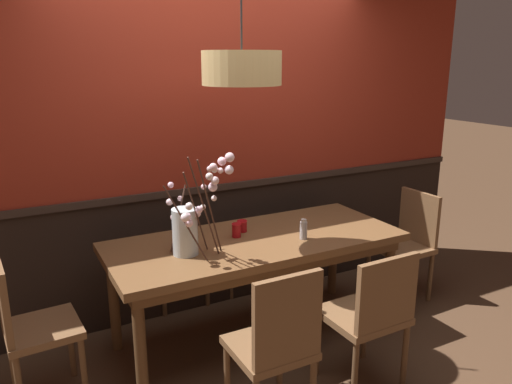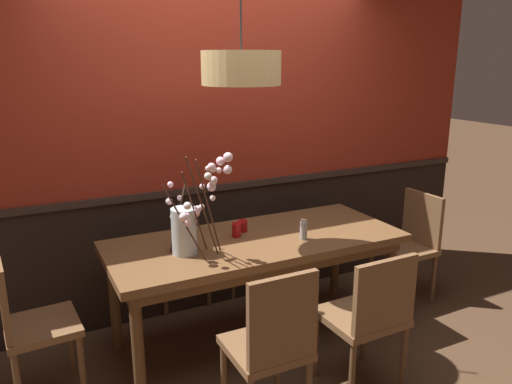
{
  "view_description": "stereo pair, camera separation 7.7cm",
  "coord_description": "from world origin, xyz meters",
  "px_view_note": "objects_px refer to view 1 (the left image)",
  "views": [
    {
      "loc": [
        -1.5,
        -2.83,
        1.95
      ],
      "look_at": [
        0.0,
        0.0,
        1.09
      ],
      "focal_mm": 34.93,
      "sensor_mm": 36.0,
      "label": 1
    },
    {
      "loc": [
        -1.43,
        -2.87,
        1.95
      ],
      "look_at": [
        0.0,
        0.0,
        1.09
      ],
      "focal_mm": 34.93,
      "sensor_mm": 36.0,
      "label": 2
    }
  ],
  "objects_px": {
    "dining_table": "(256,250)",
    "vase_with_blossoms": "(188,226)",
    "chair_far_side_left": "(175,239)",
    "pendant_lamp": "(242,68)",
    "chair_near_side_right": "(371,312)",
    "chair_near_side_left": "(276,343)",
    "chair_far_side_right": "(239,230)",
    "chair_head_east_end": "(408,239)",
    "condiment_bottle": "(303,230)",
    "candle_holder_nearer_center": "(242,226)",
    "chair_head_west_end": "(29,324)",
    "candle_holder_nearer_edge": "(237,230)"
  },
  "relations": [
    {
      "from": "chair_near_side_left",
      "to": "chair_far_side_left",
      "type": "bearing_deg",
      "value": 88.76
    },
    {
      "from": "chair_near_side_right",
      "to": "chair_far_side_left",
      "type": "height_order",
      "value": "chair_far_side_left"
    },
    {
      "from": "chair_far_side_right",
      "to": "condiment_bottle",
      "type": "relative_size",
      "value": 6.51
    },
    {
      "from": "candle_holder_nearer_center",
      "to": "pendant_lamp",
      "type": "xyz_separation_m",
      "value": [
        -0.11,
        -0.23,
        1.09
      ]
    },
    {
      "from": "chair_far_side_left",
      "to": "pendant_lamp",
      "type": "xyz_separation_m",
      "value": [
        0.16,
        -0.93,
        1.37
      ]
    },
    {
      "from": "chair_far_side_right",
      "to": "vase_with_blossoms",
      "type": "xyz_separation_m",
      "value": [
        -0.8,
        -0.94,
        0.45
      ]
    },
    {
      "from": "chair_far_side_right",
      "to": "chair_head_east_end",
      "type": "bearing_deg",
      "value": -36.7
    },
    {
      "from": "chair_head_west_end",
      "to": "candle_holder_nearer_edge",
      "type": "height_order",
      "value": "chair_head_west_end"
    },
    {
      "from": "candle_holder_nearer_edge",
      "to": "pendant_lamp",
      "type": "bearing_deg",
      "value": -99.76
    },
    {
      "from": "chair_head_east_end",
      "to": "chair_far_side_right",
      "type": "distance_m",
      "value": 1.42
    },
    {
      "from": "candle_holder_nearer_center",
      "to": "dining_table",
      "type": "bearing_deg",
      "value": -80.95
    },
    {
      "from": "dining_table",
      "to": "chair_far_side_left",
      "type": "xyz_separation_m",
      "value": [
        -0.3,
        0.86,
        -0.16
      ]
    },
    {
      "from": "candle_holder_nearer_edge",
      "to": "chair_near_side_left",
      "type": "bearing_deg",
      "value": -103.52
    },
    {
      "from": "chair_head_east_end",
      "to": "chair_far_side_right",
      "type": "height_order",
      "value": "chair_far_side_right"
    },
    {
      "from": "candle_holder_nearer_center",
      "to": "chair_near_side_right",
      "type": "bearing_deg",
      "value": -69.57
    },
    {
      "from": "chair_far_side_right",
      "to": "condiment_bottle",
      "type": "xyz_separation_m",
      "value": [
        -0.02,
        -1.03,
        0.33
      ]
    },
    {
      "from": "chair_near_side_left",
      "to": "candle_holder_nearer_center",
      "type": "height_order",
      "value": "chair_near_side_left"
    },
    {
      "from": "chair_near_side_left",
      "to": "chair_head_east_end",
      "type": "bearing_deg",
      "value": 26.18
    },
    {
      "from": "dining_table",
      "to": "vase_with_blossoms",
      "type": "bearing_deg",
      "value": -171.87
    },
    {
      "from": "chair_far_side_left",
      "to": "condiment_bottle",
      "type": "xyz_separation_m",
      "value": [
        0.57,
        -1.03,
        0.31
      ]
    },
    {
      "from": "chair_near_side_left",
      "to": "condiment_bottle",
      "type": "xyz_separation_m",
      "value": [
        0.61,
        0.69,
        0.31
      ]
    },
    {
      "from": "dining_table",
      "to": "chair_near_side_right",
      "type": "bearing_deg",
      "value": -67.46
    },
    {
      "from": "condiment_bottle",
      "to": "chair_near_side_right",
      "type": "bearing_deg",
      "value": -84.61
    },
    {
      "from": "chair_far_side_right",
      "to": "chair_far_side_left",
      "type": "relative_size",
      "value": 0.96
    },
    {
      "from": "chair_near_side_left",
      "to": "chair_far_side_right",
      "type": "bearing_deg",
      "value": 69.93
    },
    {
      "from": "dining_table",
      "to": "vase_with_blossoms",
      "type": "distance_m",
      "value": 0.58
    },
    {
      "from": "chair_near_side_right",
      "to": "chair_far_side_left",
      "type": "xyz_separation_m",
      "value": [
        -0.63,
        1.67,
        0.02
      ]
    },
    {
      "from": "chair_near_side_left",
      "to": "chair_near_side_right",
      "type": "distance_m",
      "value": 0.67
    },
    {
      "from": "pendant_lamp",
      "to": "candle_holder_nearer_center",
      "type": "bearing_deg",
      "value": 64.92
    },
    {
      "from": "dining_table",
      "to": "candle_holder_nearer_center",
      "type": "bearing_deg",
      "value": 99.05
    },
    {
      "from": "chair_far_side_left",
      "to": "candle_holder_nearer_center",
      "type": "xyz_separation_m",
      "value": [
        0.27,
        -0.7,
        0.28
      ]
    },
    {
      "from": "chair_far_side_right",
      "to": "vase_with_blossoms",
      "type": "height_order",
      "value": "vase_with_blossoms"
    },
    {
      "from": "chair_near_side_left",
      "to": "chair_near_side_right",
      "type": "xyz_separation_m",
      "value": [
        0.67,
        0.04,
        -0.02
      ]
    },
    {
      "from": "chair_near_side_right",
      "to": "chair_far_side_left",
      "type": "relative_size",
      "value": 0.94
    },
    {
      "from": "chair_head_west_end",
      "to": "candle_holder_nearer_edge",
      "type": "bearing_deg",
      "value": 4.53
    },
    {
      "from": "chair_head_east_end",
      "to": "chair_near_side_left",
      "type": "relative_size",
      "value": 0.95
    },
    {
      "from": "chair_far_side_right",
      "to": "pendant_lamp",
      "type": "distance_m",
      "value": 1.73
    },
    {
      "from": "chair_far_side_left",
      "to": "pendant_lamp",
      "type": "relative_size",
      "value": 1.18
    },
    {
      "from": "chair_far_side_right",
      "to": "condiment_bottle",
      "type": "height_order",
      "value": "same"
    },
    {
      "from": "dining_table",
      "to": "candle_holder_nearer_center",
      "type": "relative_size",
      "value": 24.76
    },
    {
      "from": "chair_head_east_end",
      "to": "chair_far_side_left",
      "type": "relative_size",
      "value": 0.95
    },
    {
      "from": "pendant_lamp",
      "to": "chair_far_side_left",
      "type": "bearing_deg",
      "value": 99.86
    },
    {
      "from": "chair_near_side_right",
      "to": "candle_holder_nearer_center",
      "type": "height_order",
      "value": "chair_near_side_right"
    },
    {
      "from": "chair_far_side_left",
      "to": "candle_holder_nearer_center",
      "type": "bearing_deg",
      "value": -68.8
    },
    {
      "from": "chair_near_side_left",
      "to": "chair_far_side_right",
      "type": "distance_m",
      "value": 1.83
    },
    {
      "from": "candle_holder_nearer_center",
      "to": "chair_far_side_right",
      "type": "bearing_deg",
      "value": 65.47
    },
    {
      "from": "dining_table",
      "to": "candle_holder_nearer_edge",
      "type": "xyz_separation_m",
      "value": [
        -0.11,
        0.08,
        0.14
      ]
    },
    {
      "from": "chair_head_east_end",
      "to": "pendant_lamp",
      "type": "bearing_deg",
      "value": -176.91
    },
    {
      "from": "chair_head_west_end",
      "to": "chair_near_side_left",
      "type": "bearing_deg",
      "value": -36.37
    },
    {
      "from": "chair_near_side_right",
      "to": "candle_holder_nearer_center",
      "type": "bearing_deg",
      "value": 110.43
    }
  ]
}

